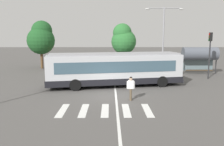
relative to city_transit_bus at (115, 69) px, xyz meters
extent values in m
plane|color=#514F4C|center=(-0.45, -3.64, -1.59)|extent=(160.00, 160.00, 0.00)
cylinder|color=black|center=(3.83, 1.91, -1.09)|extent=(1.04, 0.48, 1.00)
cylinder|color=black|center=(4.26, -0.40, -1.09)|extent=(1.04, 0.48, 1.00)
cylinder|color=black|center=(-3.81, 0.48, -1.09)|extent=(1.04, 0.48, 1.00)
cylinder|color=black|center=(-3.38, -1.82, -1.09)|extent=(1.04, 0.48, 1.00)
cube|color=silver|center=(-0.02, 0.00, 0.04)|extent=(12.41, 4.73, 2.55)
cube|color=black|center=(-0.02, 0.00, -0.96)|extent=(12.54, 4.78, 0.55)
cube|color=#3D5666|center=(-0.02, 0.00, 0.34)|extent=(10.99, 4.52, 0.96)
cube|color=#3D5666|center=(5.96, 1.11, 0.24)|extent=(0.45, 2.21, 1.63)
cube|color=black|center=(5.96, 1.11, 1.13)|extent=(0.41, 1.92, 0.28)
cube|color=#99999E|center=(-0.02, 0.00, 1.39)|extent=(11.90, 4.44, 0.16)
cube|color=#28282B|center=(6.08, 1.13, -1.16)|extent=(0.59, 2.53, 0.36)
cylinder|color=brown|center=(1.05, -4.69, -1.16)|extent=(0.16, 0.16, 0.85)
cylinder|color=brown|center=(1.04, -4.87, -1.16)|extent=(0.16, 0.16, 0.85)
cube|color=white|center=(1.04, -4.78, -0.44)|extent=(0.41, 0.28, 0.60)
cylinder|color=white|center=(0.80, -4.77, -0.47)|extent=(0.10, 0.10, 0.55)
cylinder|color=white|center=(1.28, -4.79, -0.47)|extent=(0.10, 0.10, 0.55)
sphere|color=tan|center=(1.04, -4.78, -0.03)|extent=(0.22, 0.22, 0.22)
sphere|color=black|center=(1.04, -4.78, 0.04)|extent=(0.19, 0.19, 0.19)
cylinder|color=black|center=(-8.67, 14.72, -1.27)|extent=(0.22, 0.65, 0.64)
cylinder|color=black|center=(-6.99, 14.66, -1.27)|extent=(0.22, 0.65, 0.64)
cylinder|color=black|center=(-8.76, 11.93, -1.27)|extent=(0.22, 0.65, 0.64)
cylinder|color=black|center=(-7.09, 11.87, -1.27)|extent=(0.22, 0.65, 0.64)
cube|color=#AD1E1E|center=(-7.88, 13.29, -0.95)|extent=(1.98, 4.56, 0.52)
cube|color=#3D5666|center=(-7.88, 13.20, -0.47)|extent=(1.68, 2.21, 0.44)
cube|color=#AD1E1E|center=(-7.88, 13.20, -0.28)|extent=(1.60, 2.03, 0.09)
cylinder|color=black|center=(-5.91, 14.67, -1.27)|extent=(0.25, 0.65, 0.64)
cylinder|color=black|center=(-4.24, 14.54, -1.27)|extent=(0.25, 0.65, 0.64)
cylinder|color=black|center=(-6.12, 11.89, -1.27)|extent=(0.25, 0.65, 0.64)
cylinder|color=black|center=(-4.46, 11.76, -1.27)|extent=(0.25, 0.65, 0.64)
cube|color=#C6B793|center=(-5.18, 13.21, -0.95)|extent=(2.16, 4.63, 0.52)
cube|color=#3D5666|center=(-5.19, 13.12, -0.47)|extent=(1.76, 2.28, 0.44)
cube|color=#C6B793|center=(-5.19, 13.12, -0.28)|extent=(1.67, 2.09, 0.09)
cylinder|color=black|center=(-3.31, 14.55, -1.27)|extent=(0.24, 0.65, 0.64)
cylinder|color=black|center=(-1.64, 14.44, -1.27)|extent=(0.24, 0.65, 0.64)
cylinder|color=black|center=(-3.50, 11.77, -1.27)|extent=(0.24, 0.65, 0.64)
cylinder|color=black|center=(-1.82, 11.66, -1.27)|extent=(0.24, 0.65, 0.64)
cube|color=#234293|center=(-2.57, 13.10, -0.95)|extent=(2.11, 4.61, 0.52)
cube|color=#3D5666|center=(-2.57, 13.01, -0.47)|extent=(1.74, 2.26, 0.44)
cube|color=#234293|center=(-2.57, 13.01, -0.28)|extent=(1.66, 2.08, 0.09)
cylinder|color=black|center=(-0.56, 14.24, -1.27)|extent=(0.23, 0.65, 0.64)
cylinder|color=black|center=(1.12, 14.15, -1.27)|extent=(0.23, 0.65, 0.64)
cylinder|color=black|center=(-0.70, 11.46, -1.27)|extent=(0.23, 0.65, 0.64)
cylinder|color=black|center=(0.97, 11.37, -1.27)|extent=(0.23, 0.65, 0.64)
cube|color=white|center=(0.21, 12.80, -0.95)|extent=(2.06, 4.59, 0.52)
cube|color=#3D5666|center=(0.20, 12.71, -0.47)|extent=(1.71, 2.24, 0.44)
cube|color=white|center=(0.20, 12.71, -0.28)|extent=(1.63, 2.06, 0.09)
cylinder|color=black|center=(2.18, 14.46, -1.27)|extent=(0.25, 0.65, 0.64)
cylinder|color=black|center=(3.85, 14.32, -1.27)|extent=(0.25, 0.65, 0.64)
cylinder|color=black|center=(1.95, 11.68, -1.27)|extent=(0.25, 0.65, 0.64)
cylinder|color=black|center=(3.62, 11.54, -1.27)|extent=(0.25, 0.65, 0.64)
cube|color=#38383D|center=(2.90, 13.00, -0.95)|extent=(2.19, 4.64, 0.52)
cube|color=#3D5666|center=(2.89, 12.91, -0.47)|extent=(1.78, 2.29, 0.44)
cube|color=#38383D|center=(2.89, 12.91, -0.28)|extent=(1.69, 2.10, 0.09)
cylinder|color=black|center=(4.74, 14.79, -1.27)|extent=(0.23, 0.65, 0.64)
cylinder|color=black|center=(6.41, 14.70, -1.27)|extent=(0.23, 0.65, 0.64)
cylinder|color=black|center=(4.58, 12.01, -1.27)|extent=(0.23, 0.65, 0.64)
cylinder|color=black|center=(6.25, 11.92, -1.27)|extent=(0.23, 0.65, 0.64)
cube|color=#B7BABF|center=(5.50, 13.36, -0.95)|extent=(2.06, 4.59, 0.52)
cube|color=#3D5666|center=(5.49, 13.27, -0.47)|extent=(1.72, 2.24, 0.44)
cube|color=#B7BABF|center=(5.49, 13.27, -0.28)|extent=(1.64, 2.06, 0.09)
cylinder|color=#28282B|center=(10.18, 3.70, 0.44)|extent=(0.14, 0.14, 4.05)
cube|color=black|center=(10.18, 3.70, 2.92)|extent=(0.28, 0.32, 0.90)
cylinder|color=red|center=(10.01, 3.70, 3.19)|extent=(0.04, 0.20, 0.20)
cylinder|color=#463707|center=(10.01, 3.70, 2.89)|extent=(0.04, 0.20, 0.20)
cylinder|color=#093B10|center=(10.01, 3.70, 2.59)|extent=(0.04, 0.20, 0.20)
cylinder|color=#28282B|center=(8.42, 7.07, -0.44)|extent=(0.12, 0.12, 2.30)
cylinder|color=#28282B|center=(12.47, 7.07, -0.44)|extent=(0.12, 0.12, 2.30)
cube|color=slate|center=(10.45, 7.77, -0.32)|extent=(3.89, 0.04, 1.93)
cylinder|color=#515660|center=(10.45, 7.07, 0.89)|extent=(4.13, 1.54, 1.54)
cube|color=#4C3823|center=(10.45, 7.07, -1.14)|extent=(3.24, 0.36, 0.08)
cylinder|color=#939399|center=(6.39, 9.16, 2.51)|extent=(0.20, 0.20, 8.21)
cylinder|color=#939399|center=(7.46, 9.16, 6.47)|extent=(2.15, 0.10, 0.10)
ellipsoid|color=silver|center=(8.54, 9.16, 6.34)|extent=(0.60, 0.32, 0.20)
cylinder|color=#939399|center=(5.31, 9.16, 6.47)|extent=(2.15, 0.10, 0.10)
ellipsoid|color=silver|center=(4.24, 9.16, 6.34)|extent=(0.60, 0.32, 0.20)
cylinder|color=brown|center=(-10.21, 12.15, -0.29)|extent=(0.36, 0.36, 2.59)
sphere|color=#1E5123|center=(-10.21, 12.15, 2.35)|extent=(3.86, 3.86, 3.86)
sphere|color=#1E5123|center=(-10.10, 12.40, 3.70)|extent=(2.89, 2.89, 2.89)
cylinder|color=brown|center=(1.76, 17.08, -0.46)|extent=(0.36, 0.36, 2.26)
sphere|color=#2D7033|center=(1.76, 17.08, 2.09)|extent=(4.03, 4.03, 4.03)
sphere|color=#2D7033|center=(1.51, 17.01, 3.50)|extent=(3.02, 3.02, 3.02)
cube|color=silver|center=(-3.40, -7.13, -1.58)|extent=(0.45, 2.72, 0.01)
cube|color=silver|center=(-2.08, -7.13, -1.58)|extent=(0.45, 2.72, 0.01)
cube|color=silver|center=(-0.75, -7.13, -1.58)|extent=(0.45, 2.72, 0.01)
cube|color=silver|center=(0.57, -7.13, -1.58)|extent=(0.45, 2.72, 0.01)
cube|color=silver|center=(1.89, -7.13, -1.58)|extent=(0.45, 2.72, 0.01)
cube|color=silver|center=(0.01, -1.64, -1.59)|extent=(0.16, 24.00, 0.01)
camera|label=1|loc=(-0.42, -21.16, 3.00)|focal=37.52mm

